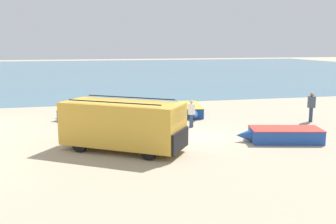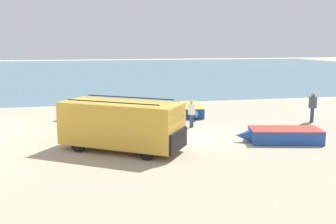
% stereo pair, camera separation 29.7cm
% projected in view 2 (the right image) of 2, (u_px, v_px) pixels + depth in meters
% --- Properties ---
extents(ground_plane, '(200.00, 200.00, 0.00)m').
position_uv_depth(ground_plane, '(192.00, 137.00, 20.30)').
color(ground_plane, tan).
extents(sea_water, '(120.00, 80.00, 0.01)m').
position_uv_depth(sea_water, '(111.00, 70.00, 70.25)').
color(sea_water, '#477084').
rests_on(sea_water, ground_plane).
extents(parked_van, '(5.68, 4.78, 2.34)m').
position_uv_depth(parked_van, '(122.00, 124.00, 17.58)').
color(parked_van, gold).
rests_on(parked_van, ground_plane).
extents(fishing_rowboat_0, '(1.82, 4.43, 0.68)m').
position_uv_depth(fishing_rowboat_0, '(191.00, 110.00, 26.40)').
color(fishing_rowboat_0, navy).
rests_on(fishing_rowboat_0, ground_plane).
extents(fishing_rowboat_1, '(3.51, 3.30, 0.63)m').
position_uv_depth(fishing_rowboat_1, '(83.00, 116.00, 24.54)').
color(fishing_rowboat_1, '#234CA3').
rests_on(fishing_rowboat_1, ground_plane).
extents(fishing_rowboat_2, '(4.27, 2.36, 0.68)m').
position_uv_depth(fishing_rowboat_2, '(282.00, 135.00, 19.22)').
color(fishing_rowboat_2, '#234CA3').
rests_on(fishing_rowboat_2, ground_plane).
extents(fisherman_0, '(0.43, 0.43, 1.65)m').
position_uv_depth(fisherman_0, '(83.00, 113.00, 21.58)').
color(fisherman_0, '#38383D').
rests_on(fisherman_0, ground_plane).
extents(fisherman_1, '(0.48, 0.48, 1.83)m').
position_uv_depth(fisherman_1, '(313.00, 105.00, 23.94)').
color(fisherman_1, navy).
rests_on(fisherman_1, ground_plane).
extents(fisherman_2, '(0.42, 0.42, 1.59)m').
position_uv_depth(fisherman_2, '(192.00, 111.00, 22.42)').
color(fisherman_2, navy).
rests_on(fisherman_2, ground_plane).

